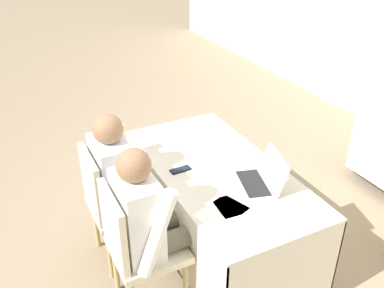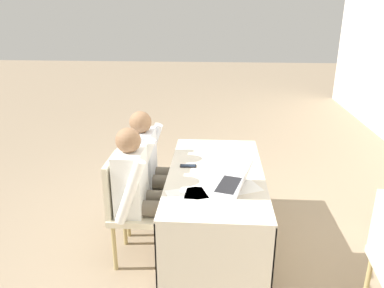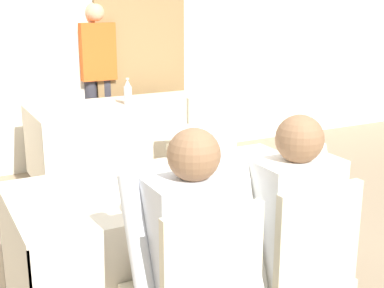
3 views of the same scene
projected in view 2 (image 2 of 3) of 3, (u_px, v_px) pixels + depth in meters
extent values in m
plane|color=gray|center=(214.00, 243.00, 3.46)|extent=(24.00, 24.00, 0.00)
cube|color=beige|center=(216.00, 173.00, 3.22)|extent=(1.63, 0.81, 0.02)
cube|color=beige|center=(170.00, 203.00, 3.35)|extent=(1.63, 0.01, 0.59)
cube|color=beige|center=(261.00, 206.00, 3.30)|extent=(1.63, 0.01, 0.59)
cube|color=beige|center=(216.00, 167.00, 4.08)|extent=(0.01, 0.81, 0.59)
cube|color=beige|center=(214.00, 263.00, 2.56)|extent=(0.01, 0.81, 0.59)
cylinder|color=#333333|center=(214.00, 238.00, 3.44)|extent=(0.06, 0.06, 0.11)
cube|color=#B7B7BC|center=(229.00, 186.00, 2.94)|extent=(0.40, 0.30, 0.02)
cube|color=black|center=(229.00, 185.00, 2.94)|extent=(0.34, 0.23, 0.00)
cube|color=#B7B7BC|center=(246.00, 176.00, 2.86)|extent=(0.36, 0.16, 0.20)
cube|color=black|center=(246.00, 176.00, 2.86)|extent=(0.32, 0.13, 0.18)
cube|color=black|center=(188.00, 166.00, 3.32)|extent=(0.07, 0.15, 0.01)
cube|color=#192333|center=(188.00, 165.00, 3.32)|extent=(0.06, 0.13, 0.00)
cube|color=white|center=(187.00, 194.00, 2.83)|extent=(0.30, 0.35, 0.00)
cube|color=white|center=(241.00, 188.00, 2.93)|extent=(0.32, 0.36, 0.00)
cube|color=white|center=(205.00, 193.00, 2.84)|extent=(0.23, 0.31, 0.00)
cylinder|color=tan|center=(165.00, 218.00, 3.48)|extent=(0.04, 0.04, 0.42)
cylinder|color=tan|center=(170.00, 199.00, 3.81)|extent=(0.04, 0.04, 0.42)
cylinder|color=tan|center=(128.00, 216.00, 3.50)|extent=(0.04, 0.04, 0.42)
cylinder|color=tan|center=(136.00, 198.00, 3.83)|extent=(0.04, 0.04, 0.42)
cube|color=beige|center=(149.00, 186.00, 3.58)|extent=(0.44, 0.44, 0.05)
cube|color=beige|center=(127.00, 161.00, 3.50)|extent=(0.40, 0.04, 0.45)
cylinder|color=tan|center=(157.00, 249.00, 3.03)|extent=(0.04, 0.04, 0.42)
cylinder|color=tan|center=(163.00, 226.00, 3.36)|extent=(0.04, 0.04, 0.42)
cylinder|color=tan|center=(114.00, 248.00, 3.05)|extent=(0.04, 0.04, 0.42)
cylinder|color=tan|center=(125.00, 224.00, 3.38)|extent=(0.04, 0.04, 0.42)
cube|color=beige|center=(139.00, 212.00, 3.12)|extent=(0.44, 0.44, 0.05)
cube|color=beige|center=(113.00, 184.00, 3.05)|extent=(0.40, 0.04, 0.45)
cylinder|color=tan|center=(368.00, 279.00, 2.69)|extent=(0.04, 0.04, 0.42)
cylinder|color=#665B4C|center=(161.00, 182.00, 3.45)|extent=(0.13, 0.42, 0.13)
cylinder|color=#665B4C|center=(163.00, 174.00, 3.62)|extent=(0.13, 0.42, 0.13)
cylinder|color=#665B4C|center=(180.00, 211.00, 3.54)|extent=(0.10, 0.10, 0.47)
cylinder|color=#665B4C|center=(182.00, 202.00, 3.71)|extent=(0.10, 0.10, 0.47)
cube|color=silver|center=(142.00, 158.00, 3.48)|extent=(0.36, 0.22, 0.52)
cylinder|color=silver|center=(142.00, 167.00, 3.28)|extent=(0.08, 0.26, 0.54)
cylinder|color=silver|center=(150.00, 149.00, 3.67)|extent=(0.08, 0.26, 0.54)
sphere|color=#8C6647|center=(141.00, 122.00, 3.36)|extent=(0.20, 0.20, 0.20)
cylinder|color=#665B4C|center=(152.00, 209.00, 3.00)|extent=(0.13, 0.42, 0.13)
cylinder|color=#665B4C|center=(155.00, 198.00, 3.17)|extent=(0.13, 0.42, 0.13)
cylinder|color=#665B4C|center=(175.00, 241.00, 3.09)|extent=(0.10, 0.10, 0.47)
cylinder|color=#665B4C|center=(177.00, 229.00, 3.26)|extent=(0.10, 0.10, 0.47)
cube|color=white|center=(131.00, 181.00, 3.03)|extent=(0.36, 0.22, 0.52)
cylinder|color=white|center=(130.00, 192.00, 2.82)|extent=(0.08, 0.26, 0.54)
cylinder|color=white|center=(141.00, 170.00, 3.22)|extent=(0.08, 0.26, 0.54)
sphere|color=#8C6647|center=(128.00, 140.00, 2.90)|extent=(0.20, 0.20, 0.20)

